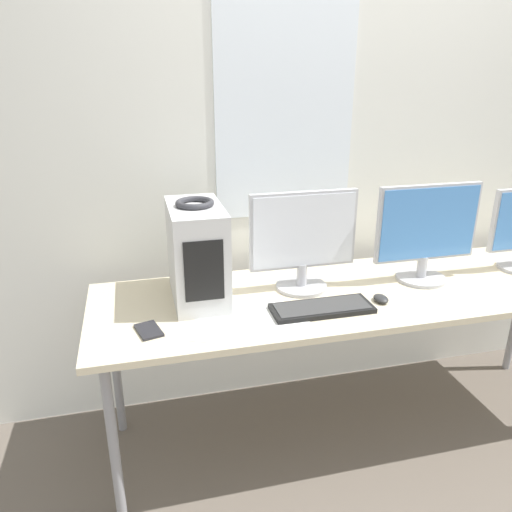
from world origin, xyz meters
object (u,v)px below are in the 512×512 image
Objects in this scene: pc_tower at (197,253)px; monitor_main at (303,240)px; cell_phone at (149,330)px; monitor_right_near at (427,232)px; mouse at (381,299)px; headphones at (195,203)px; keyboard at (322,308)px.

monitor_main is at bearing -1.71° from pc_tower.
monitor_right_near is at bearing -6.24° from cell_phone.
headphones is at bearing 162.94° from mouse.
mouse is (0.27, 0.02, 0.00)m from keyboard.
pc_tower is at bearing 152.40° from keyboard.
headphones reaches higher than pc_tower.
cell_phone is at bearing -160.96° from monitor_main.
monitor_right_near is (1.03, -0.06, 0.03)m from pc_tower.
keyboard is 5.07× the size of mouse.
mouse is (0.28, -0.21, -0.22)m from monitor_main.
pc_tower reaches higher than mouse.
pc_tower is 0.86× the size of monitor_main.
headphones reaches higher than cell_phone.
monitor_right_near reaches higher than keyboard.
cell_phone is (-0.68, -0.24, -0.22)m from monitor_main.
monitor_right_near is 0.63m from keyboard.
monitor_right_near is 1.18× the size of keyboard.
monitor_main is 0.76m from cell_phone.
headphones is 0.50m from monitor_main.
cell_phone is at bearing -179.60° from keyboard.
monitor_main is at bearing 92.11° from keyboard.
pc_tower reaches higher than cell_phone.
monitor_right_near is (0.57, -0.04, 0.01)m from monitor_main.
pc_tower is 0.22m from headphones.
headphones is at bearing 33.31° from cell_phone.
headphones is 0.87m from mouse.
pc_tower reaches higher than keyboard.
mouse is at bearing -37.14° from monitor_main.
keyboard is at bearing -27.68° from headphones.
mouse is at bearing 3.88° from keyboard.
pc_tower is 4.96× the size of mouse.
monitor_main reaches higher than keyboard.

